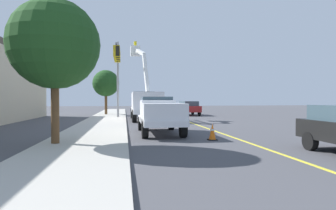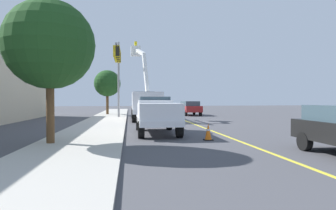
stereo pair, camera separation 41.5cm
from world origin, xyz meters
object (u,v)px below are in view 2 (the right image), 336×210
(passing_minivan, at_px, (190,107))
(traffic_signal_mast, at_px, (118,64))
(traffic_cone_mid_front, at_px, (173,120))
(utility_bucket_truck, at_px, (145,102))
(traffic_cone_mid_rear, at_px, (161,114))
(service_pickup_truck, at_px, (157,113))
(traffic_cone_leading, at_px, (208,132))

(passing_minivan, height_order, traffic_signal_mast, traffic_signal_mast)
(traffic_cone_mid_front, xyz_separation_m, traffic_signal_mast, (7.16, 4.00, 4.90))
(utility_bucket_truck, distance_m, traffic_cone_mid_rear, 4.74)
(service_pickup_truck, xyz_separation_m, traffic_cone_mid_front, (5.04, -1.87, -0.73))
(traffic_cone_leading, relative_size, traffic_cone_mid_front, 0.99)
(traffic_cone_leading, distance_m, traffic_signal_mast, 16.46)
(passing_minivan, xyz_separation_m, traffic_cone_mid_rear, (-2.93, 3.93, -0.61))
(traffic_cone_leading, bearing_deg, utility_bucket_truck, 6.80)
(utility_bucket_truck, xyz_separation_m, traffic_signal_mast, (1.41, 2.50, 3.67))
(traffic_cone_mid_front, relative_size, traffic_cone_mid_rear, 1.07)
(traffic_cone_leading, relative_size, traffic_cone_mid_rear, 1.06)
(service_pickup_truck, distance_m, traffic_cone_mid_rear, 15.09)
(passing_minivan, relative_size, traffic_cone_mid_rear, 6.60)
(utility_bucket_truck, distance_m, passing_minivan, 9.26)
(utility_bucket_truck, bearing_deg, traffic_cone_mid_front, -165.39)
(utility_bucket_truck, relative_size, traffic_cone_mid_rear, 11.25)
(utility_bucket_truck, bearing_deg, service_pickup_truck, 178.05)
(utility_bucket_truck, relative_size, traffic_signal_mast, 1.07)
(service_pickup_truck, height_order, traffic_cone_leading, service_pickup_truck)
(service_pickup_truck, relative_size, traffic_cone_leading, 7.26)
(traffic_cone_leading, height_order, traffic_cone_mid_rear, traffic_cone_leading)
(traffic_cone_mid_rear, relative_size, traffic_signal_mast, 0.09)
(passing_minivan, distance_m, traffic_signal_mast, 11.07)
(utility_bucket_truck, distance_m, traffic_cone_mid_front, 6.08)
(passing_minivan, bearing_deg, traffic_signal_mast, 123.24)
(utility_bucket_truck, height_order, service_pickup_truck, utility_bucket_truck)
(traffic_cone_leading, bearing_deg, traffic_signal_mast, 15.27)
(traffic_cone_mid_rear, bearing_deg, traffic_cone_mid_front, 176.52)
(traffic_signal_mast, bearing_deg, traffic_cone_leading, -164.73)
(passing_minivan, xyz_separation_m, traffic_signal_mast, (-5.59, 8.53, 4.32))
(utility_bucket_truck, height_order, traffic_cone_mid_front, utility_bucket_truck)
(service_pickup_truck, xyz_separation_m, passing_minivan, (17.80, -6.40, -0.15))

